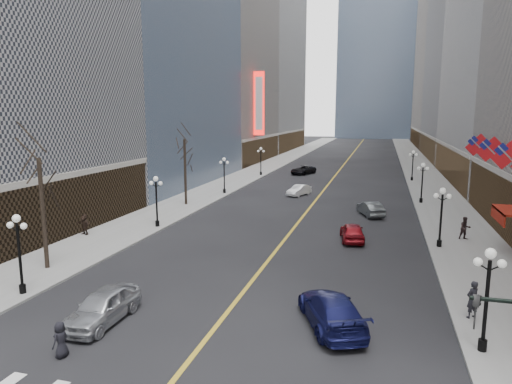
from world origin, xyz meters
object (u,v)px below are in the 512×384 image
Objects in this scene: streetlamp_west_2 at (224,171)px; streetlamp_east_0 at (487,289)px; car_nb_far at (303,170)px; car_sb_near at (331,310)px; streetlamp_east_3 at (413,162)px; car_nb_near at (102,307)px; car_sb_mid at (352,232)px; car_nb_mid at (299,190)px; ped_ne_corner at (472,300)px; streetlamp_west_3 at (261,158)px; streetlamp_east_1 at (441,211)px; streetlamp_east_2 at (422,178)px; streetlamp_west_0 at (19,246)px; car_sb_far at (370,209)px; streetlamp_west_1 at (156,196)px.

streetlamp_east_0 is at bearing -55.23° from streetlamp_west_2.
car_nb_far is 0.94× the size of car_sb_near.
streetlamp_east_3 is 17.73m from car_nb_far.
streetlamp_east_3 reaches higher than car_nb_near.
car_sb_mid is at bearing 111.69° from streetlamp_east_0.
car_sb_near is (7.81, -34.72, 0.16)m from car_nb_mid.
streetlamp_west_2 reaches higher than ped_ne_corner.
ped_ne_corner is at bearing -64.02° from streetlamp_west_3.
car_nb_far is (-17.19, 3.75, -2.17)m from streetlamp_east_3.
streetlamp_east_0 is 0.86× the size of car_nb_far.
streetlamp_east_1 and streetlamp_west_2 have the same top height.
streetlamp_west_3 is at bearing -99.80° from ped_ne_corner.
car_sb_near is at bearing -15.33° from ped_ne_corner.
car_sb_near is at bearing -97.22° from streetlamp_east_3.
ped_ne_corner is (0.12, 3.32, -1.80)m from streetlamp_east_0.
car_sb_mid is (17.08, -17.61, -2.16)m from streetlamp_west_2.
car_nb_mid is (-14.29, 1.58, -2.25)m from streetlamp_east_2.
streetlamp_east_2 is 0.80× the size of car_sb_near.
streetlamp_west_3 is 2.38× the size of ped_ne_corner.
streetlamp_west_0 is 1.00× the size of streetlamp_west_3.
streetlamp_west_0 is 1.00× the size of streetlamp_west_2.
streetlamp_east_0 reaches higher than car_sb_near.
streetlamp_east_0 is 2.38× the size of ped_ne_corner.
ped_ne_corner is (23.72, -48.68, -1.80)m from streetlamp_west_3.
ped_ne_corner is at bearing -50.24° from car_nb_far.
car_sb_far is at bearing 101.61° from streetlamp_east_0.
ped_ne_corner is at bearing 16.76° from car_nb_near.
car_sb_far is at bearing -124.39° from streetlamp_east_2.
car_nb_near is (6.30, -53.71, -2.09)m from streetlamp_west_3.
streetlamp_east_0 is 6.86m from car_sb_near.
car_nb_near is at bearing -68.62° from car_nb_far.
streetlamp_west_0 is at bearing -27.80° from ped_ne_corner.
streetlamp_west_1 is at bearing -77.67° from car_nb_far.
streetlamp_west_1 is (0.00, 16.00, 0.00)m from streetlamp_west_0.
car_nb_mid is (-14.29, -16.42, -2.25)m from streetlamp_east_3.
ped_ne_corner is at bearing 107.85° from car_sb_mid.
streetlamp_east_1 is 28.51m from streetlamp_west_0.
streetlamp_west_0 is 2.38× the size of ped_ne_corner.
streetlamp_east_0 is 17.77m from car_sb_mid.
streetlamp_west_1 is at bearing 7.71° from car_sb_far.
streetlamp_west_2 is (-23.60, 18.00, 0.00)m from streetlamp_east_1.
car_nb_near reaches higher than car_nb_far.
car_nb_mid is 35.33m from ped_ne_corner.
streetlamp_west_1 is 22.95m from car_sb_near.
car_sb_far is at bearing 117.90° from streetlamp_east_1.
streetlamp_east_2 is 1.00× the size of streetlamp_west_2.
car_sb_mid is (7.77, -19.19, 0.08)m from car_nb_mid.
car_nb_far is at bearing 30.33° from streetlamp_west_3.
streetlamp_west_1 is at bearing -94.35° from car_nb_mid.
streetlamp_west_0 is at bearing -90.00° from streetlamp_west_3.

